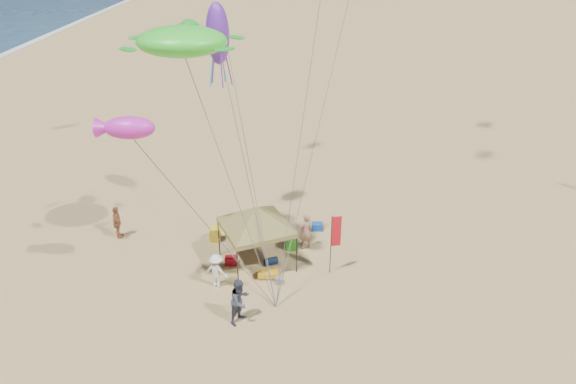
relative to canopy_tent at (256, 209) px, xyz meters
name	(u,v)px	position (x,y,z in m)	size (l,w,h in m)	color
ground	(288,315)	(1.42, -3.64, -2.84)	(280.00, 280.00, 0.00)	tan
canopy_tent	(256,209)	(0.00, 0.00, 0.00)	(5.07, 5.07, 3.41)	black
feather_flag	(335,235)	(3.45, -0.70, -0.89)	(0.44, 0.09, 2.91)	black
cooler_red	(231,260)	(-1.20, -0.07, -2.65)	(0.54, 0.38, 0.38)	#A40D17
cooler_blue	(317,227)	(2.91, 2.98, -2.65)	(0.54, 0.38, 0.38)	#1647B2
bag_navy	(271,261)	(0.65, -0.11, -2.66)	(0.36, 0.36, 0.60)	black
bag_orange	(229,223)	(-1.62, 3.34, -2.66)	(0.36, 0.36, 0.60)	orange
chair_green	(292,242)	(1.60, 1.25, -2.49)	(0.50, 0.50, 0.70)	#2D971B
chair_yellow	(215,234)	(-2.17, 1.99, -2.49)	(0.50, 0.50, 0.70)	gold
crate_grey	(279,281)	(1.01, -1.53, -2.70)	(0.34, 0.30, 0.28)	gray
beach_cart	(268,274)	(0.55, -1.11, -2.64)	(0.90, 0.50, 0.24)	gold
person_near_a	(306,231)	(2.26, 1.28, -1.90)	(0.69, 0.45, 1.88)	#AB7862
person_near_b	(240,301)	(-0.42, -3.93, -1.87)	(0.94, 0.73, 1.93)	#3A3E4F
person_near_c	(217,271)	(-1.62, -1.73, -2.04)	(1.03, 0.59, 1.59)	white
person_far_a	(117,222)	(-7.01, 2.26, -1.98)	(1.00, 0.42, 1.71)	#9C5D3C
turtle_kite	(182,41)	(-2.45, -0.53, 7.26)	(3.34, 2.67, 1.11)	#3AE430
fish_kite	(129,128)	(-4.15, -2.61, 4.69)	(1.83, 0.91, 0.81)	#D924BF
squid_kite	(218,34)	(-1.72, 4.00, 6.75)	(1.05, 1.05, 2.74)	#6728B0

